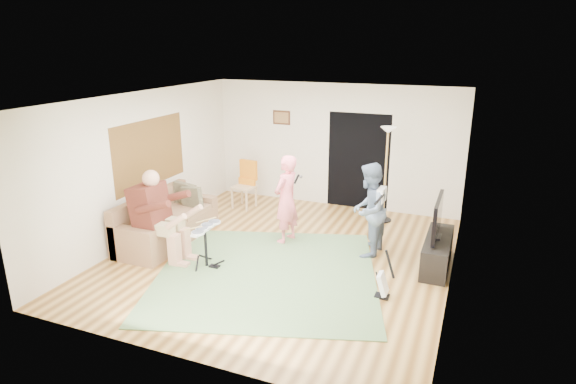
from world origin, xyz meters
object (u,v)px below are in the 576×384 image
at_px(drum_kit, 206,249).
at_px(dining_chair, 245,191).
at_px(guitar_spare, 383,284).
at_px(tv_cabinet, 437,252).
at_px(television, 438,217).
at_px(torchiere_lamp, 387,158).
at_px(guitarist, 369,210).
at_px(sofa, 164,226).
at_px(singer, 286,199).

bearing_deg(drum_kit, dining_chair, 104.73).
bearing_deg(drum_kit, guitar_spare, 1.79).
distance_m(dining_chair, tv_cabinet, 4.52).
relative_size(drum_kit, guitar_spare, 0.98).
bearing_deg(guitar_spare, television, 67.10).
relative_size(guitar_spare, torchiere_lamp, 0.38).
bearing_deg(dining_chair, drum_kit, -68.37).
bearing_deg(guitarist, dining_chair, -111.00).
relative_size(drum_kit, dining_chair, 0.70).
distance_m(drum_kit, guitar_spare, 2.89).
distance_m(guitar_spare, dining_chair, 4.61).
xyz_separation_m(guitar_spare, television, (0.57, 1.34, 0.64)).
relative_size(sofa, television, 2.02).
xyz_separation_m(guitarist, torchiere_lamp, (-0.07, 1.74, 0.52)).
distance_m(singer, torchiere_lamp, 2.31).
bearing_deg(singer, guitarist, 102.47).
height_order(guitar_spare, tv_cabinet, guitar_spare).
distance_m(drum_kit, television, 3.77).
height_order(drum_kit, guitarist, guitarist).
bearing_deg(torchiere_lamp, sofa, -144.37).
height_order(singer, guitar_spare, singer).
xyz_separation_m(singer, dining_chair, (-1.58, 1.44, -0.44)).
distance_m(sofa, tv_cabinet, 4.86).
bearing_deg(guitarist, singer, -86.13).
bearing_deg(television, dining_chair, 160.68).
bearing_deg(guitar_spare, dining_chair, 142.29).
bearing_deg(sofa, guitarist, 12.63).
bearing_deg(tv_cabinet, torchiere_lamp, 125.04).
relative_size(sofa, drum_kit, 2.95).
bearing_deg(television, guitarist, 178.51).
distance_m(sofa, singer, 2.32).
bearing_deg(television, guitar_spare, -112.90).
xyz_separation_m(singer, guitar_spare, (2.07, -1.38, -0.60)).
height_order(sofa, dining_chair, dining_chair).
height_order(guitarist, television, guitarist).
height_order(sofa, tv_cabinet, sofa).
xyz_separation_m(sofa, tv_cabinet, (4.80, 0.78, -0.04)).
bearing_deg(television, torchiere_lamp, 123.94).
height_order(drum_kit, television, television).
distance_m(drum_kit, guitarist, 2.79).
bearing_deg(dining_chair, television, -12.42).
height_order(dining_chair, television, television).
xyz_separation_m(singer, guitarist, (1.51, -0.01, -0.00)).
xyz_separation_m(guitarist, television, (1.12, -0.03, 0.04)).
bearing_deg(tv_cabinet, drum_kit, -157.74).
height_order(sofa, drum_kit, sofa).
relative_size(guitar_spare, dining_chair, 0.72).
relative_size(sofa, singer, 1.32).
relative_size(tv_cabinet, television, 1.32).
height_order(drum_kit, dining_chair, dining_chair).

